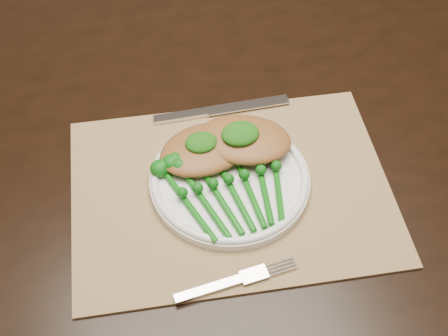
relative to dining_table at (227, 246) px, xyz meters
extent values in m
plane|color=brown|center=(0.00, 0.05, -0.38)|extent=(4.00, 4.00, 0.00)
cube|color=black|center=(0.00, 0.00, 0.35)|extent=(1.62, 0.93, 0.04)
cube|color=#96754C|center=(-0.03, -0.13, 0.37)|extent=(0.50, 0.39, 0.00)
cylinder|color=white|center=(-0.03, -0.12, 0.38)|extent=(0.24, 0.24, 0.01)
torus|color=white|center=(-0.03, -0.12, 0.39)|extent=(0.23, 0.23, 0.01)
cube|color=silver|center=(-0.07, 0.03, 0.38)|extent=(0.09, 0.02, 0.01)
cube|color=silver|center=(0.04, 0.02, 0.38)|extent=(0.14, 0.03, 0.00)
cube|color=silver|center=(-0.10, -0.29, 0.38)|extent=(0.10, 0.02, 0.01)
ellipsoid|color=brown|center=(-0.05, -0.07, 0.41)|extent=(0.16, 0.13, 0.03)
ellipsoid|color=brown|center=(0.01, -0.07, 0.41)|extent=(0.17, 0.15, 0.03)
ellipsoid|color=#104309|center=(-0.06, -0.07, 0.42)|extent=(0.05, 0.04, 0.02)
ellipsoid|color=#104309|center=(0.00, -0.07, 0.43)|extent=(0.06, 0.05, 0.02)
camera|label=1|loc=(-0.18, -0.67, 1.12)|focal=50.00mm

